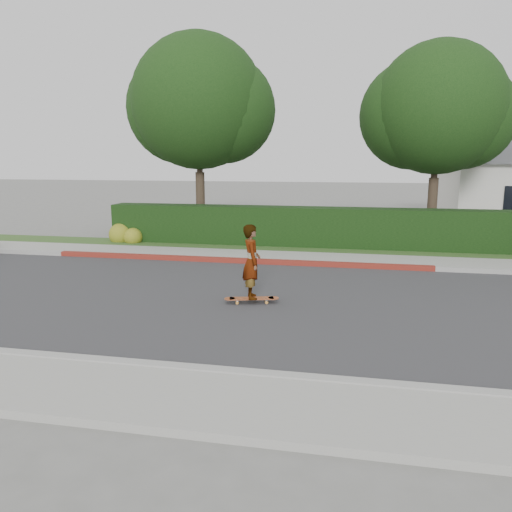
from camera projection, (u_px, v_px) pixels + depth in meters
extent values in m
plane|color=slate|center=(414.00, 310.00, 10.80)|extent=(120.00, 120.00, 0.00)
cube|color=#2D2D30|center=(414.00, 310.00, 10.79)|extent=(60.00, 8.00, 0.01)
cube|color=#9E9E99|center=(448.00, 393.00, 6.84)|extent=(60.00, 0.20, 0.15)
cube|color=gray|center=(460.00, 428.00, 5.97)|extent=(60.00, 1.60, 0.12)
cube|color=#9E9E99|center=(399.00, 267.00, 14.73)|extent=(60.00, 0.20, 0.15)
cube|color=maroon|center=(235.00, 260.00, 15.69)|extent=(12.00, 0.21, 0.15)
cube|color=gray|center=(397.00, 262.00, 15.60)|extent=(60.00, 1.60, 0.12)
cube|color=#2D4C1E|center=(394.00, 253.00, 17.14)|extent=(60.00, 1.60, 0.10)
cube|color=black|center=(308.00, 228.00, 18.16)|extent=(15.00, 1.00, 1.50)
sphere|color=#2D4C19|center=(121.00, 235.00, 19.24)|extent=(0.90, 0.90, 0.90)
sphere|color=#2D4C19|center=(133.00, 237.00, 18.94)|extent=(0.70, 0.70, 0.70)
cylinder|color=#33261C|center=(201.00, 206.00, 20.16)|extent=(0.36, 0.36, 2.70)
cylinder|color=#33261C|center=(199.00, 155.00, 19.77)|extent=(0.24, 0.24, 2.25)
sphere|color=black|center=(198.00, 102.00, 19.39)|extent=(5.20, 5.20, 5.20)
sphere|color=black|center=(182.00, 109.00, 19.96)|extent=(4.42, 4.42, 4.42)
sphere|color=black|center=(223.00, 110.00, 19.56)|extent=(4.16, 4.16, 4.16)
cylinder|color=#33261C|center=(432.00, 211.00, 18.92)|extent=(0.36, 0.36, 2.52)
cylinder|color=#33261C|center=(435.00, 161.00, 18.56)|extent=(0.24, 0.24, 2.10)
sphere|color=black|center=(439.00, 108.00, 18.20)|extent=(4.80, 4.80, 4.80)
sphere|color=black|center=(414.00, 115.00, 18.78)|extent=(4.08, 4.08, 4.08)
sphere|color=black|center=(462.00, 117.00, 18.37)|extent=(3.84, 3.84, 3.84)
cylinder|color=gold|center=(237.00, 303.00, 11.20)|extent=(0.07, 0.05, 0.07)
cylinder|color=gold|center=(237.00, 300.00, 11.39)|extent=(0.07, 0.05, 0.07)
cylinder|color=gold|center=(267.00, 302.00, 11.24)|extent=(0.07, 0.05, 0.07)
cylinder|color=gold|center=(266.00, 300.00, 11.42)|extent=(0.07, 0.05, 0.07)
cube|color=silver|center=(237.00, 300.00, 11.28)|extent=(0.10, 0.21, 0.03)
cube|color=silver|center=(266.00, 299.00, 11.32)|extent=(0.10, 0.21, 0.03)
cube|color=brown|center=(252.00, 298.00, 11.30)|extent=(1.02, 0.49, 0.02)
cylinder|color=brown|center=(230.00, 299.00, 11.27)|extent=(0.30, 0.30, 0.02)
cylinder|color=brown|center=(274.00, 298.00, 11.33)|extent=(0.30, 0.30, 0.02)
imported|color=white|center=(252.00, 262.00, 11.13)|extent=(0.58, 0.71, 1.68)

